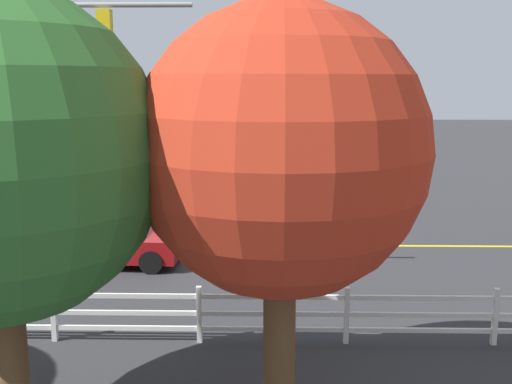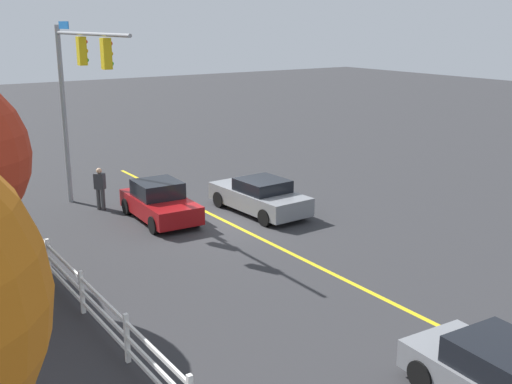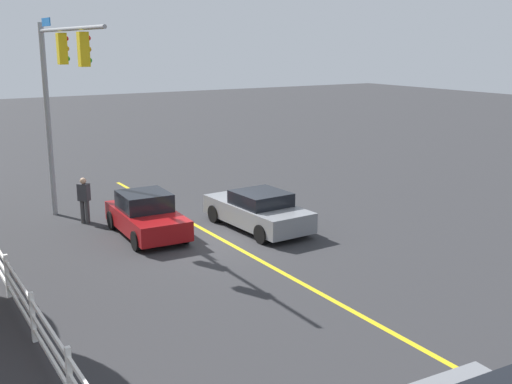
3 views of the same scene
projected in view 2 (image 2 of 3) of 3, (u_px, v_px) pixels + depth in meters
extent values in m
plane|color=#2D2D30|center=(226.00, 221.00, 23.31)|extent=(120.00, 120.00, 0.00)
cube|color=gold|center=(290.00, 253.00, 20.11)|extent=(28.00, 0.16, 0.01)
cylinder|color=gray|center=(64.00, 116.00, 24.97)|extent=(0.20, 0.20, 7.09)
cylinder|color=gray|center=(89.00, 34.00, 21.30)|extent=(7.05, 0.12, 0.12)
cube|color=#0C59B2|center=(64.00, 25.00, 23.31)|extent=(1.10, 0.03, 0.28)
cube|color=gold|center=(82.00, 51.00, 22.15)|extent=(0.32, 0.28, 1.00)
sphere|color=red|center=(85.00, 42.00, 22.14)|extent=(0.17, 0.17, 0.17)
sphere|color=orange|center=(86.00, 51.00, 22.23)|extent=(0.17, 0.17, 0.17)
sphere|color=#148C19|center=(86.00, 60.00, 22.31)|extent=(0.17, 0.17, 0.17)
cube|color=gold|center=(106.00, 54.00, 20.26)|extent=(0.32, 0.28, 1.00)
sphere|color=red|center=(110.00, 44.00, 20.26)|extent=(0.17, 0.17, 0.17)
sphere|color=orange|center=(111.00, 54.00, 20.34)|extent=(0.17, 0.17, 0.17)
sphere|color=#148C19|center=(111.00, 64.00, 20.43)|extent=(0.17, 0.17, 0.17)
cube|color=slate|center=(259.00, 198.00, 24.30)|extent=(4.50, 2.04, 0.68)
cube|color=black|center=(262.00, 185.00, 23.98)|extent=(1.85, 1.73, 0.46)
cylinder|color=black|center=(219.00, 199.00, 25.03)|extent=(0.65, 0.25, 0.64)
cylinder|color=black|center=(254.00, 193.00, 26.02)|extent=(0.65, 0.25, 0.64)
cylinder|color=black|center=(265.00, 218.00, 22.71)|extent=(0.65, 0.25, 0.64)
cylinder|color=black|center=(301.00, 209.00, 23.70)|extent=(0.65, 0.25, 0.64)
cube|color=maroon|center=(160.00, 206.00, 23.34)|extent=(4.02, 1.93, 0.65)
cube|color=black|center=(157.00, 189.00, 23.33)|extent=(1.74, 1.65, 0.59)
cylinder|color=black|center=(196.00, 218.00, 22.70)|extent=(0.65, 0.25, 0.64)
cylinder|color=black|center=(154.00, 225.00, 21.88)|extent=(0.65, 0.25, 0.64)
cylinder|color=black|center=(166.00, 200.00, 24.91)|extent=(0.65, 0.25, 0.64)
cylinder|color=black|center=(127.00, 206.00, 24.09)|extent=(0.65, 0.25, 0.64)
cube|color=black|center=(504.00, 357.00, 11.79)|extent=(1.82, 1.69, 0.53)
cylinder|color=black|center=(478.00, 353.00, 13.41)|extent=(0.65, 0.25, 0.64)
cylinder|color=black|center=(422.00, 375.00, 12.58)|extent=(0.65, 0.25, 0.64)
cylinder|color=#3F3F42|center=(103.00, 199.00, 24.66)|extent=(0.16, 0.16, 0.85)
cylinder|color=#3F3F42|center=(99.00, 199.00, 24.71)|extent=(0.16, 0.16, 0.85)
cube|color=#333338|center=(100.00, 181.00, 24.49)|extent=(0.47, 0.46, 0.62)
sphere|color=tan|center=(99.00, 171.00, 24.38)|extent=(0.22, 0.22, 0.22)
cube|color=white|center=(127.00, 338.00, 13.53)|extent=(0.10, 0.10, 1.15)
cube|color=white|center=(82.00, 292.00, 15.84)|extent=(0.10, 0.10, 1.15)
cube|color=white|center=(49.00, 258.00, 18.15)|extent=(0.10, 0.10, 1.15)
cube|color=white|center=(23.00, 231.00, 20.46)|extent=(0.10, 0.10, 1.15)
cube|color=white|center=(2.00, 210.00, 22.77)|extent=(0.10, 0.10, 1.15)
cube|color=white|center=(63.00, 261.00, 16.90)|extent=(26.00, 0.06, 0.09)
cube|color=white|center=(64.00, 273.00, 16.99)|extent=(26.00, 0.06, 0.09)
cube|color=white|center=(65.00, 284.00, 17.07)|extent=(26.00, 0.06, 0.09)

